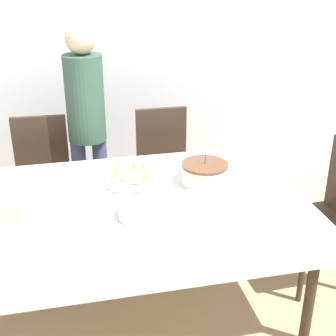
% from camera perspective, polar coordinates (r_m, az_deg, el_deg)
% --- Properties ---
extents(ground_plane, '(12.00, 12.00, 0.00)m').
position_cam_1_polar(ground_plane, '(3.13, -5.48, -16.42)').
color(ground_plane, tan).
extents(wall_back, '(8.00, 0.05, 2.70)m').
position_cam_1_polar(wall_back, '(4.03, -9.33, 14.21)').
color(wall_back, silver).
rests_on(wall_back, ground_plane).
extents(dining_table, '(2.11, 1.20, 0.78)m').
position_cam_1_polar(dining_table, '(2.74, -6.04, -5.60)').
color(dining_table, white).
rests_on(dining_table, ground_plane).
extents(dining_chair_far_left, '(0.44, 0.44, 0.98)m').
position_cam_1_polar(dining_chair_far_left, '(3.62, -15.05, -0.99)').
color(dining_chair_far_left, '#38281E').
rests_on(dining_chair_far_left, ground_plane).
extents(dining_chair_far_right, '(0.42, 0.42, 0.98)m').
position_cam_1_polar(dining_chair_far_right, '(3.67, -0.45, 0.32)').
color(dining_chair_far_right, '#38281E').
rests_on(dining_chair_far_right, ground_plane).
extents(dining_chair_right_end, '(0.44, 0.44, 0.98)m').
position_cam_1_polar(dining_chair_right_end, '(3.23, 19.12, -4.73)').
color(dining_chair_right_end, '#38281E').
rests_on(dining_chair_right_end, ground_plane).
extents(birthday_cake, '(0.28, 0.28, 0.20)m').
position_cam_1_polar(birthday_cake, '(2.84, 4.49, -0.62)').
color(birthday_cake, beige).
rests_on(birthday_cake, dining_table).
extents(champagne_tray, '(0.32, 0.32, 0.18)m').
position_cam_1_polar(champagne_tray, '(2.75, -4.65, -1.13)').
color(champagne_tray, silver).
rests_on(champagne_tray, dining_table).
extents(plate_stack_main, '(0.25, 0.25, 0.06)m').
position_cam_1_polar(plate_stack_main, '(2.49, -3.16, -5.35)').
color(plate_stack_main, silver).
rests_on(plate_stack_main, dining_table).
extents(cake_knife, '(0.29, 0.11, 0.00)m').
position_cam_1_polar(cake_knife, '(2.69, 6.87, -3.74)').
color(cake_knife, silver).
rests_on(cake_knife, dining_table).
extents(fork_pile, '(0.17, 0.06, 0.02)m').
position_cam_1_polar(fork_pile, '(2.53, -19.03, -6.79)').
color(fork_pile, silver).
rests_on(fork_pile, dining_table).
extents(napkin_pile, '(0.15, 0.15, 0.01)m').
position_cam_1_polar(napkin_pile, '(2.65, -18.62, -5.35)').
color(napkin_pile, '#E0D166').
rests_on(napkin_pile, dining_table).
extents(person_standing, '(0.28, 0.28, 1.63)m').
position_cam_1_polar(person_standing, '(3.49, -9.94, 6.43)').
color(person_standing, '#3F4C72').
rests_on(person_standing, ground_plane).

